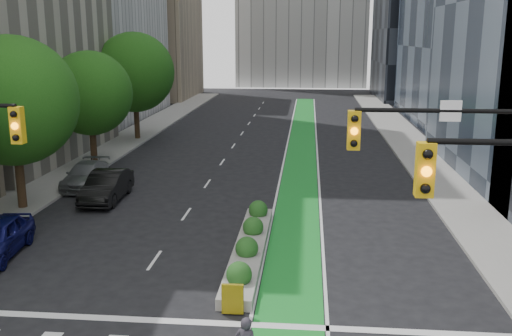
# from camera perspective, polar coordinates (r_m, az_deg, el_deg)

# --- Properties ---
(sidewalk_left) EXTENTS (3.60, 90.00, 0.15)m
(sidewalk_left) POSITION_cam_1_polar(r_m,az_deg,el_deg) (43.45, -15.42, 1.20)
(sidewalk_left) COLOR gray
(sidewalk_left) RESTS_ON ground
(sidewalk_right) EXTENTS (3.60, 90.00, 0.15)m
(sidewalk_right) POSITION_cam_1_polar(r_m,az_deg,el_deg) (41.51, 16.74, 0.57)
(sidewalk_right) COLOR gray
(sidewalk_right) RESTS_ON ground
(bike_lane_paint) EXTENTS (2.20, 70.00, 0.01)m
(bike_lane_paint) POSITION_cam_1_polar(r_m,az_deg,el_deg) (45.58, 4.60, 2.10)
(bike_lane_paint) COLOR #188629
(bike_lane_paint) RESTS_ON ground
(building_tan_far) EXTENTS (14.00, 16.00, 26.00)m
(building_tan_far) POSITION_cam_1_polar(r_m,az_deg,el_deg) (84.19, -11.34, 15.84)
(building_tan_far) COLOR tan
(building_tan_far) RESTS_ON ground
(tree_mid) EXTENTS (6.40, 6.40, 8.78)m
(tree_mid) POSITION_cam_1_polar(r_m,az_deg,el_deg) (30.57, -23.15, 6.18)
(tree_mid) COLOR black
(tree_mid) RESTS_ON ground
(tree_midfar) EXTENTS (5.60, 5.60, 7.76)m
(tree_midfar) POSITION_cam_1_polar(r_m,az_deg,el_deg) (39.67, -16.27, 7.18)
(tree_midfar) COLOR black
(tree_midfar) RESTS_ON ground
(tree_far) EXTENTS (6.60, 6.60, 9.00)m
(tree_far) POSITION_cam_1_polar(r_m,az_deg,el_deg) (49.02, -12.06, 9.34)
(tree_far) COLOR black
(tree_far) RESTS_ON ground
(signal_right) EXTENTS (5.82, 0.51, 7.20)m
(signal_right) POSITION_cam_1_polar(r_m,az_deg,el_deg) (16.54, 23.43, -1.69)
(signal_right) COLOR black
(signal_right) RESTS_ON ground
(median_planter) EXTENTS (1.20, 10.26, 1.10)m
(median_planter) POSITION_cam_1_polar(r_m,az_deg,el_deg) (23.44, -0.64, -7.73)
(median_planter) COLOR gray
(median_planter) RESTS_ON ground
(parked_car_left_mid) EXTENTS (1.84, 4.90, 1.60)m
(parked_car_left_mid) POSITION_cam_1_polar(r_m,az_deg,el_deg) (31.71, -14.71, -1.76)
(parked_car_left_mid) COLOR black
(parked_car_left_mid) RESTS_ON ground
(parked_car_left_far) EXTENTS (2.28, 4.93, 1.39)m
(parked_car_left_far) POSITION_cam_1_polar(r_m,az_deg,el_deg) (34.94, -16.67, -0.69)
(parked_car_left_far) COLOR slate
(parked_car_left_far) RESTS_ON ground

